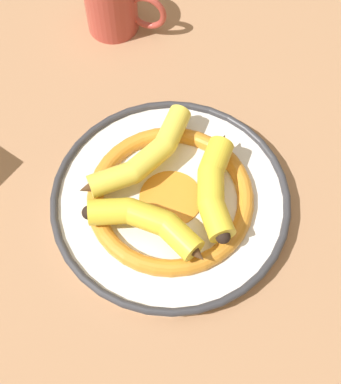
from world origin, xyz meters
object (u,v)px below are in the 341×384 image
at_px(banana_a, 214,185).
at_px(banana_b, 148,223).
at_px(banana_c, 144,157).
at_px(decorative_bowl, 170,199).
at_px(coffee_mug, 113,4).

relative_size(banana_a, banana_b, 0.85).
relative_size(banana_b, banana_c, 0.82).
relative_size(decorative_bowl, banana_b, 2.02).
distance_m(banana_a, banana_b, 0.11).
bearing_deg(banana_b, coffee_mug, -58.87).
bearing_deg(banana_c, decorative_bowl, -97.71).
bearing_deg(banana_c, coffee_mug, 55.44).
relative_size(decorative_bowl, banana_c, 1.65).
bearing_deg(banana_a, decorative_bowl, -86.09).
height_order(decorative_bowl, banana_c, banana_c).
distance_m(banana_a, coffee_mug, 0.39).
relative_size(decorative_bowl, banana_a, 2.38).
height_order(decorative_bowl, coffee_mug, coffee_mug).
xyz_separation_m(banana_b, coffee_mug, (0.34, -0.25, -0.00)).
distance_m(decorative_bowl, banana_a, 0.07).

